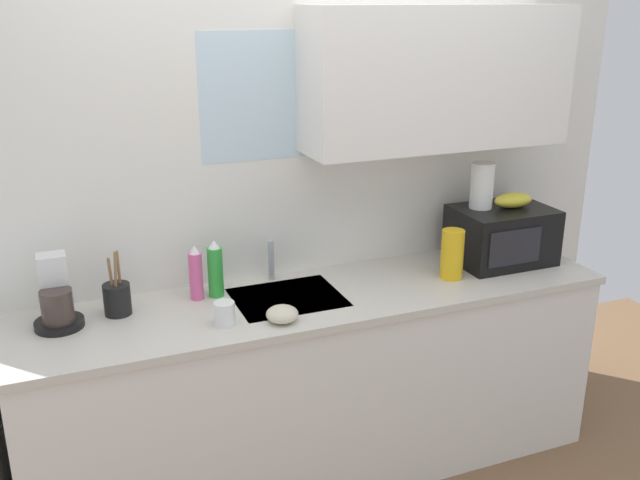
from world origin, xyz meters
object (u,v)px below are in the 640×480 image
(dish_soap_bottle_green, at_px, (215,270))
(small_bowl, at_px, (282,314))
(microwave, at_px, (502,235))
(utensil_crock, at_px, (117,298))
(dish_soap_bottle_pink, at_px, (196,274))
(cereal_canister, at_px, (452,254))
(mug_white, at_px, (224,313))
(banana_bunch, at_px, (513,200))
(coffee_maker, at_px, (56,300))
(paper_towel_roll, at_px, (482,186))

(dish_soap_bottle_green, xyz_separation_m, small_bowl, (0.18, -0.35, -0.09))
(microwave, xyz_separation_m, dish_soap_bottle_green, (-1.40, 0.10, -0.01))
(utensil_crock, relative_size, small_bowl, 2.16)
(dish_soap_bottle_green, relative_size, small_bowl, 1.96)
(microwave, height_order, dish_soap_bottle_green, microwave)
(dish_soap_bottle_pink, distance_m, small_bowl, 0.45)
(cereal_canister, bearing_deg, dish_soap_bottle_green, 169.11)
(mug_white, xyz_separation_m, small_bowl, (0.22, -0.06, -0.02))
(mug_white, bearing_deg, microwave, 7.48)
(mug_white, xyz_separation_m, utensil_crock, (-0.38, 0.26, 0.02))
(banana_bunch, xyz_separation_m, small_bowl, (-1.27, -0.25, -0.27))
(dish_soap_bottle_pink, relative_size, utensil_crock, 0.86)
(coffee_maker, bearing_deg, small_bowl, -20.40)
(dish_soap_bottle_pink, bearing_deg, mug_white, -81.16)
(utensil_crock, bearing_deg, banana_bunch, -2.14)
(coffee_maker, xyz_separation_m, small_bowl, (0.83, -0.31, -0.07))
(cereal_canister, distance_m, mug_white, 1.10)
(paper_towel_roll, xyz_separation_m, mug_white, (-1.34, -0.24, -0.33))
(banana_bunch, xyz_separation_m, mug_white, (-1.49, -0.19, -0.26))
(dish_soap_bottle_green, distance_m, utensil_crock, 0.42)
(coffee_maker, height_order, dish_soap_bottle_pink, coffee_maker)
(coffee_maker, distance_m, cereal_canister, 1.71)
(microwave, distance_m, dish_soap_bottle_pink, 1.49)
(microwave, bearing_deg, coffee_maker, 178.32)
(cereal_canister, distance_m, small_bowl, 0.89)
(paper_towel_roll, height_order, small_bowl, paper_towel_roll)
(small_bowl, bearing_deg, paper_towel_roll, 15.04)
(cereal_canister, height_order, mug_white, cereal_canister)
(dish_soap_bottle_green, xyz_separation_m, dish_soap_bottle_pink, (-0.09, -0.00, -0.01))
(small_bowl, bearing_deg, cereal_canister, 9.71)
(banana_bunch, relative_size, utensil_crock, 0.71)
(banana_bunch, distance_m, cereal_canister, 0.45)
(dish_soap_bottle_green, relative_size, dish_soap_bottle_pink, 1.05)
(mug_white, bearing_deg, dish_soap_bottle_green, 82.23)
(cereal_canister, bearing_deg, mug_white, -175.31)
(banana_bunch, relative_size, coffee_maker, 0.71)
(small_bowl, bearing_deg, utensil_crock, 151.90)
(paper_towel_roll, distance_m, mug_white, 1.40)
(dish_soap_bottle_green, relative_size, cereal_canister, 1.10)
(cereal_canister, xyz_separation_m, mug_white, (-1.10, -0.09, -0.07))
(microwave, xyz_separation_m, dish_soap_bottle_pink, (-1.48, 0.10, -0.02))
(banana_bunch, distance_m, coffee_maker, 2.11)
(mug_white, bearing_deg, paper_towel_roll, 10.18)
(banana_bunch, height_order, mug_white, banana_bunch)
(microwave, height_order, cereal_canister, microwave)
(paper_towel_roll, relative_size, small_bowl, 1.69)
(banana_bunch, distance_m, paper_towel_roll, 0.18)
(dish_soap_bottle_pink, distance_m, utensil_crock, 0.34)
(paper_towel_roll, bearing_deg, coffee_maker, 179.75)
(dish_soap_bottle_pink, relative_size, cereal_canister, 1.05)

